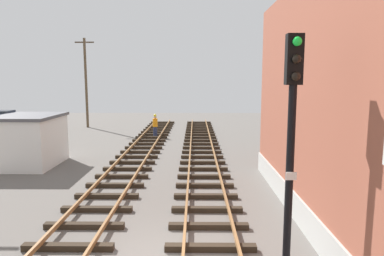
{
  "coord_description": "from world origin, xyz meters",
  "views": [
    {
      "loc": [
        0.82,
        -8.12,
        4.62
      ],
      "look_at": [
        0.66,
        9.77,
        2.11
      ],
      "focal_mm": 32.17,
      "sensor_mm": 36.0,
      "label": 1
    }
  ],
  "objects_px": {
    "parked_car_silver": "(21,133)",
    "parked_car_green": "(16,124)",
    "control_hut": "(30,140)",
    "track_worker_foreground": "(155,126)",
    "parked_car_blue": "(0,120)",
    "signal_mast": "(292,130)",
    "utility_pole_far": "(86,81)"
  },
  "relations": [
    {
      "from": "parked_car_silver",
      "to": "parked_car_green",
      "type": "height_order",
      "value": "same"
    },
    {
      "from": "control_hut",
      "to": "track_worker_foreground",
      "type": "relative_size",
      "value": 2.03
    },
    {
      "from": "parked_car_green",
      "to": "parked_car_blue",
      "type": "height_order",
      "value": "same"
    },
    {
      "from": "signal_mast",
      "to": "track_worker_foreground",
      "type": "height_order",
      "value": "signal_mast"
    },
    {
      "from": "control_hut",
      "to": "utility_pole_far",
      "type": "bearing_deg",
      "value": 96.06
    },
    {
      "from": "parked_car_green",
      "to": "track_worker_foreground",
      "type": "bearing_deg",
      "value": -4.62
    },
    {
      "from": "control_hut",
      "to": "parked_car_silver",
      "type": "height_order",
      "value": "control_hut"
    },
    {
      "from": "parked_car_green",
      "to": "parked_car_blue",
      "type": "bearing_deg",
      "value": 134.46
    },
    {
      "from": "parked_car_silver",
      "to": "parked_car_blue",
      "type": "height_order",
      "value": "same"
    },
    {
      "from": "signal_mast",
      "to": "parked_car_silver",
      "type": "height_order",
      "value": "signal_mast"
    },
    {
      "from": "signal_mast",
      "to": "utility_pole_far",
      "type": "height_order",
      "value": "utility_pole_far"
    },
    {
      "from": "control_hut",
      "to": "parked_car_blue",
      "type": "distance_m",
      "value": 16.73
    },
    {
      "from": "signal_mast",
      "to": "control_hut",
      "type": "distance_m",
      "value": 15.46
    },
    {
      "from": "signal_mast",
      "to": "control_hut",
      "type": "height_order",
      "value": "signal_mast"
    },
    {
      "from": "utility_pole_far",
      "to": "parked_car_silver",
      "type": "bearing_deg",
      "value": -100.33
    },
    {
      "from": "signal_mast",
      "to": "parked_car_silver",
      "type": "bearing_deg",
      "value": 131.64
    },
    {
      "from": "parked_car_silver",
      "to": "track_worker_foreground",
      "type": "relative_size",
      "value": 2.25
    },
    {
      "from": "parked_car_blue",
      "to": "track_worker_foreground",
      "type": "bearing_deg",
      "value": -16.05
    },
    {
      "from": "parked_car_blue",
      "to": "utility_pole_far",
      "type": "height_order",
      "value": "utility_pole_far"
    },
    {
      "from": "parked_car_silver",
      "to": "parked_car_blue",
      "type": "xyz_separation_m",
      "value": [
        -6.16,
        8.12,
        0.0
      ]
    },
    {
      "from": "parked_car_green",
      "to": "track_worker_foreground",
      "type": "xyz_separation_m",
      "value": [
        11.84,
        -0.96,
        0.03
      ]
    },
    {
      "from": "parked_car_silver",
      "to": "utility_pole_far",
      "type": "height_order",
      "value": "utility_pole_far"
    },
    {
      "from": "signal_mast",
      "to": "parked_car_blue",
      "type": "relative_size",
      "value": 1.34
    },
    {
      "from": "signal_mast",
      "to": "control_hut",
      "type": "bearing_deg",
      "value": 136.35
    },
    {
      "from": "control_hut",
      "to": "parked_car_green",
      "type": "relative_size",
      "value": 0.9
    },
    {
      "from": "track_worker_foreground",
      "to": "signal_mast",
      "type": "bearing_deg",
      "value": -74.88
    },
    {
      "from": "control_hut",
      "to": "parked_car_silver",
      "type": "relative_size",
      "value": 0.9
    },
    {
      "from": "parked_car_silver",
      "to": "parked_car_green",
      "type": "relative_size",
      "value": 1.0
    },
    {
      "from": "control_hut",
      "to": "parked_car_blue",
      "type": "relative_size",
      "value": 0.9
    },
    {
      "from": "control_hut",
      "to": "parked_car_green",
      "type": "xyz_separation_m",
      "value": [
        -6.15,
        10.36,
        -0.49
      ]
    },
    {
      "from": "parked_car_green",
      "to": "parked_car_silver",
      "type": "bearing_deg",
      "value": -59.16
    },
    {
      "from": "signal_mast",
      "to": "parked_car_green",
      "type": "distance_m",
      "value": 27.23
    }
  ]
}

